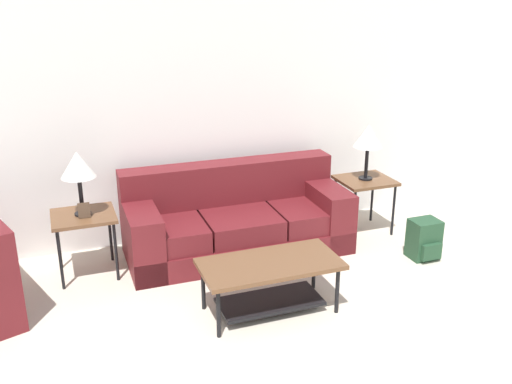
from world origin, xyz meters
TOP-DOWN VIEW (x-y plane):
  - wall_back at (0.00, 4.83)m, footprint 8.98×0.06m
  - couch at (-0.12, 4.30)m, footprint 2.10×0.87m
  - coffee_table at (-0.22, 3.16)m, footprint 1.08×0.53m
  - side_table_left at (-1.51, 4.29)m, footprint 0.53×0.49m
  - side_table_right at (1.27, 4.29)m, footprint 0.53×0.49m
  - table_lamp_left at (-1.51, 4.29)m, footprint 0.29×0.29m
  - table_lamp_right at (1.27, 4.29)m, footprint 0.29×0.29m
  - backpack at (1.48, 3.53)m, footprint 0.27×0.29m
  - picture_frame at (-1.50, 4.21)m, footprint 0.10×0.04m

SIDE VIEW (x-z plane):
  - backpack at x=1.48m, z-range 0.00..0.37m
  - couch at x=-0.12m, z-range -0.11..0.71m
  - coffee_table at x=-0.22m, z-range 0.10..0.53m
  - side_table_left at x=-1.51m, z-range 0.22..0.79m
  - side_table_right at x=1.27m, z-range 0.22..0.79m
  - picture_frame at x=-1.50m, z-range 0.57..0.70m
  - table_lamp_left at x=-1.51m, z-range 0.72..1.28m
  - table_lamp_right at x=1.27m, z-range 0.72..1.28m
  - wall_back at x=0.00m, z-range 0.00..2.60m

